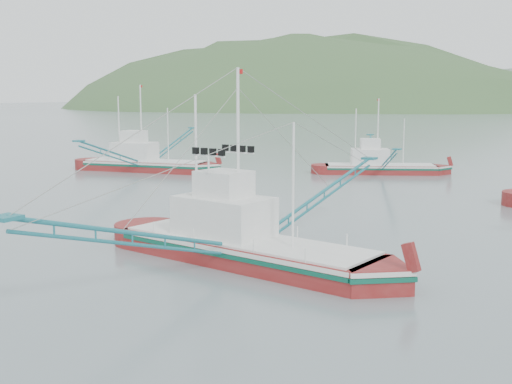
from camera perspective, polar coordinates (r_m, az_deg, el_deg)
The scene contains 5 objects.
ground at distance 32.42m, azimuth -5.48°, elevation -6.97°, with size 1200.00×1200.00×0.00m, color slate.
main_boat at distance 33.51m, azimuth -1.21°, elevation -3.43°, with size 15.17×26.72×10.86m.
bg_boat_left at distance 75.04m, azimuth -9.89°, elevation 3.27°, with size 14.99×25.94×10.63m.
bg_boat_far at distance 72.72m, azimuth 10.97°, elevation 3.07°, with size 13.53×20.77×8.98m.
headland_left at distance 433.38m, azimuth 3.58°, elevation 7.45°, with size 448.00×308.00×210.00m, color #36582D.
Camera 1 is at (18.57, -25.11, 8.69)m, focal length 45.00 mm.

